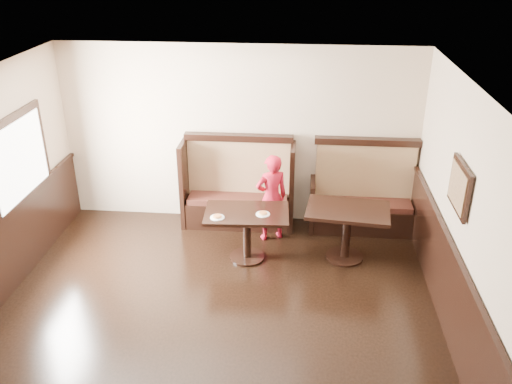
# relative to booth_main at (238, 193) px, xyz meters

# --- Properties ---
(ground) EXTENTS (7.00, 7.00, 0.00)m
(ground) POSITION_rel_booth_main_xyz_m (0.00, -3.30, -0.53)
(ground) COLOR black
(ground) RESTS_ON ground
(room_shell) EXTENTS (7.00, 7.00, 7.00)m
(room_shell) POSITION_rel_booth_main_xyz_m (-0.30, -3.01, 0.14)
(room_shell) COLOR tan
(room_shell) RESTS_ON ground
(booth_main) EXTENTS (1.75, 0.72, 1.45)m
(booth_main) POSITION_rel_booth_main_xyz_m (0.00, 0.00, 0.00)
(booth_main) COLOR black
(booth_main) RESTS_ON ground
(booth_neighbor) EXTENTS (1.65, 0.72, 1.45)m
(booth_neighbor) POSITION_rel_booth_main_xyz_m (1.95, -0.00, -0.05)
(booth_neighbor) COLOR black
(booth_neighbor) RESTS_ON ground
(table_main) EXTENTS (1.20, 0.79, 0.74)m
(table_main) POSITION_rel_booth_main_xyz_m (0.24, -1.05, 0.04)
(table_main) COLOR black
(table_main) RESTS_ON ground
(table_neighbor) EXTENTS (1.21, 0.86, 0.79)m
(table_neighbor) POSITION_rel_booth_main_xyz_m (1.64, -0.92, 0.06)
(table_neighbor) COLOR black
(table_neighbor) RESTS_ON ground
(child) EXTENTS (0.59, 0.50, 1.36)m
(child) POSITION_rel_booth_main_xyz_m (0.55, -0.45, 0.15)
(child) COLOR #A91225
(child) RESTS_ON ground
(pizza_plate_left) EXTENTS (0.20, 0.20, 0.04)m
(pizza_plate_left) POSITION_rel_booth_main_xyz_m (-0.13, -1.26, 0.23)
(pizza_plate_left) COLOR white
(pizza_plate_left) RESTS_ON table_main
(pizza_plate_right) EXTENTS (0.19, 0.19, 0.04)m
(pizza_plate_right) POSITION_rel_booth_main_xyz_m (0.47, -1.10, 0.23)
(pizza_plate_right) COLOR white
(pizza_plate_right) RESTS_ON table_main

